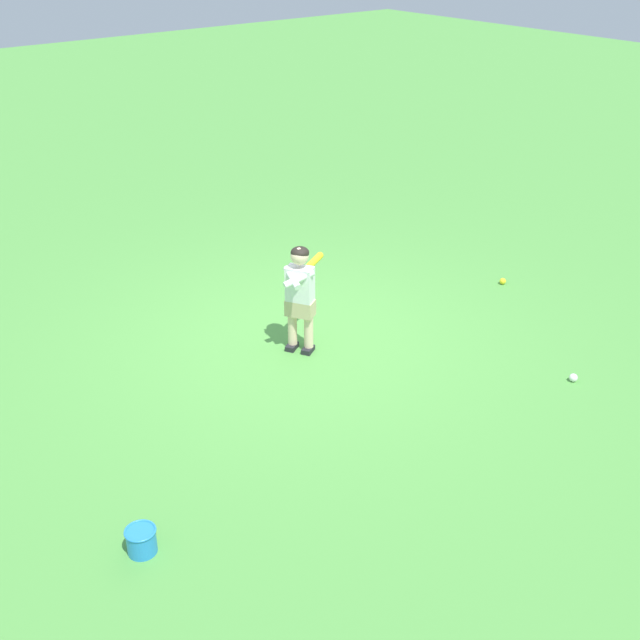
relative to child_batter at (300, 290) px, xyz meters
The scene contains 5 objects.
ground_plane 0.71m from the child_batter, 140.79° to the right, with size 40.00×40.00×0.00m, color #519942.
child_batter is the anchor object (origin of this frame).
play_ball_center_lawn 2.80m from the child_batter, behind, with size 0.07×0.07×0.07m, color yellow.
play_ball_far_right 2.64m from the child_batter, 127.82° to the left, with size 0.08×0.08×0.08m, color white.
toy_bucket 2.96m from the child_batter, 30.62° to the left, with size 0.22×0.22×0.19m.
Camera 1 is at (4.28, 5.48, 3.86)m, focal length 44.08 mm.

